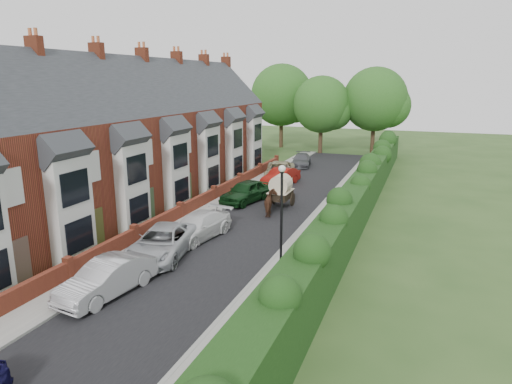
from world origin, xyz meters
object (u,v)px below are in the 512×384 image
lamppost (282,206)px  car_beige (280,171)px  car_silver_b (162,243)px  car_green (246,192)px  horse (271,203)px  car_grey (301,160)px  horse_cart (281,189)px  car_silver_a (107,278)px  car_white (198,226)px  car_red (281,177)px

lamppost → car_beige: 20.96m
car_silver_b → car_green: (0.00, 11.35, 0.05)m
car_beige → horse: (2.91, -11.02, 0.06)m
lamppost → car_grey: 27.44m
car_silver_b → horse_cart: bearing=64.9°
car_silver_a → horse: (2.65, 13.38, 0.07)m
car_beige → horse: 11.40m
car_white → horse: (2.42, 5.77, 0.11)m
car_grey → horse: size_ratio=2.27×
car_white → car_beige: 16.80m
car_grey → horse_cart: 15.93m
car_grey → horse: 18.02m
car_beige → car_silver_a: bearing=-103.6°
lamppost → car_green: lamppost is taller
horse → car_green: bearing=-60.8°
horse_cart → car_silver_b: bearing=-104.4°
car_white → car_grey: bearing=100.2°
car_silver_a → car_green: car_green is taller
car_silver_a → car_red: bearing=96.4°
car_silver_b → car_grey: bearing=79.2°
car_silver_a → horse_cart: bearing=88.1°
car_green → horse: size_ratio=2.40×
car_silver_b → car_grey: (0.07, 26.66, -0.11)m
car_silver_b → car_grey: 26.66m
car_silver_b → car_white: (0.39, 3.08, -0.04)m
car_beige → lamppost: bearing=-86.3°
car_silver_b → car_white: 3.11m
car_silver_a → car_white: car_silver_a is taller
lamppost → car_grey: lamppost is taller
car_grey → car_red: bearing=-96.1°
car_white → car_red: size_ratio=1.11×
car_green → car_red: car_green is taller
car_silver_a → car_white: bearing=96.1°
horse → horse_cart: size_ratio=0.60×
car_grey → horse_cart: (2.75, -15.68, 0.70)m
car_grey → horse: bearing=-91.3°
car_silver_a → car_beige: bearing=98.5°
car_grey → horse: (2.75, -17.81, 0.18)m
car_green → car_beige: (-0.10, 8.53, -0.03)m
car_beige → car_grey: car_beige is taller
car_green → car_grey: size_ratio=1.06×
car_silver_b → horse_cart: (2.82, 10.98, 0.59)m
car_white → lamppost: bearing=-17.5°
lamppost → car_beige: size_ratio=0.93×
lamppost → horse: 9.76m
car_beige → car_grey: 6.79m
car_silver_b → car_green: car_green is taller
car_silver_b → car_beige: bearing=79.6°
horse_cart → lamppost: bearing=-72.3°
lamppost → car_silver_a: bearing=-143.2°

